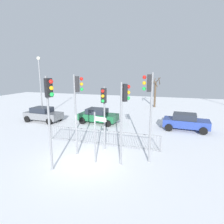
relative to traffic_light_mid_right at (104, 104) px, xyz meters
name	(u,v)px	position (x,y,z in m)	size (l,w,h in m)	color
ground_plane	(86,161)	(-0.48, -1.79, -3.04)	(60.00, 60.00, 0.00)	white
traffic_light_mid_right	(104,104)	(0.00, 0.00, 0.00)	(0.34, 0.57, 4.14)	slate
traffic_light_rear_left	(124,105)	(1.63, -1.49, 0.28)	(0.47, 0.46, 4.53)	slate
traffic_light_mid_left	(77,97)	(-1.28, -1.03, 0.53)	(0.54, 0.38, 4.88)	slate
traffic_light_foreground_right	(49,103)	(-1.65, -3.25, 0.50)	(0.54, 0.39, 4.84)	slate
traffic_light_foreground_left	(149,98)	(2.85, -0.83, 0.62)	(0.57, 0.35, 5.00)	slate
direction_sign_post	(96,135)	(0.16, -1.80, -1.39)	(0.77, 0.26, 2.93)	slate
pedestrian_guard_railing	(101,137)	(-0.48, 0.77, -2.49)	(8.12, 0.08, 1.07)	slate
car_blue_far	(186,122)	(5.39, 6.16, -2.27)	(3.91, 2.16, 1.47)	navy
car_grey_trailing	(43,114)	(-8.41, 5.07, -2.27)	(3.89, 2.11, 1.47)	slate
car_green_mid	(98,116)	(-2.76, 6.06, -2.27)	(3.91, 2.14, 1.47)	#195933
street_lamp	(40,81)	(-9.68, 6.68, 1.01)	(0.36, 0.36, 6.61)	slate
bare_tree_left	(155,92)	(1.91, 16.66, -0.91)	(1.43, 1.39, 4.25)	#473828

